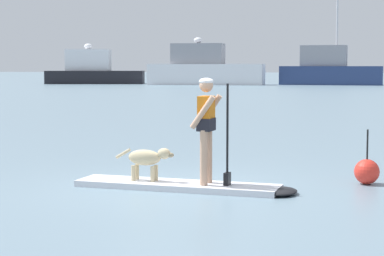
{
  "coord_description": "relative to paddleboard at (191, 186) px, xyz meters",
  "views": [
    {
      "loc": [
        2.95,
        -10.89,
        1.98
      ],
      "look_at": [
        0.0,
        1.0,
        0.9
      ],
      "focal_mm": 65.88,
      "sensor_mm": 36.0,
      "label": 1
    }
  ],
  "objects": [
    {
      "name": "moored_boat_outer",
      "position": [
        -26.76,
        62.34,
        1.36
      ],
      "size": [
        11.14,
        5.62,
        4.44
      ],
      "color": "black",
      "rests_on": "ground_plane"
    },
    {
      "name": "person_paddler",
      "position": [
        0.28,
        -0.02,
        1.04
      ],
      "size": [
        0.62,
        0.5,
        1.69
      ],
      "color": "tan",
      "rests_on": "paddleboard"
    },
    {
      "name": "moored_boat_center",
      "position": [
        -13.97,
        61.82,
        1.59
      ],
      "size": [
        12.24,
        3.96,
        4.98
      ],
      "color": "white",
      "rests_on": "ground_plane"
    },
    {
      "name": "ground_plane",
      "position": [
        -0.23,
        0.02,
        -0.05
      ],
      "size": [
        400.0,
        400.0,
        0.0
      ],
      "primitive_type": "plane",
      "color": "slate"
    },
    {
      "name": "moored_boat_port",
      "position": [
        -1.12,
        64.36,
        1.5
      ],
      "size": [
        10.57,
        3.66,
        9.06
      ],
      "color": "navy",
      "rests_on": "ground_plane"
    },
    {
      "name": "paddleboard",
      "position": [
        0.0,
        0.0,
        0.0
      ],
      "size": [
        3.67,
        0.99,
        0.1
      ],
      "color": "silver",
      "rests_on": "ground_plane"
    },
    {
      "name": "dog",
      "position": [
        -0.74,
        0.06,
        0.42
      ],
      "size": [
        1.03,
        0.26,
        0.55
      ],
      "color": "#CCB78C",
      "rests_on": "paddleboard"
    },
    {
      "name": "marker_buoy",
      "position": [
        2.76,
        1.19,
        0.16
      ],
      "size": [
        0.42,
        0.42,
        0.92
      ],
      "color": "red",
      "rests_on": "ground_plane"
    }
  ]
}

